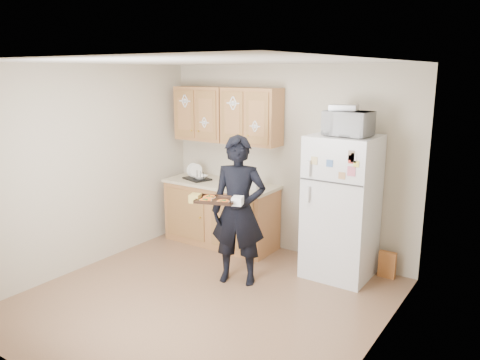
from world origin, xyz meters
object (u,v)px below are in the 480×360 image
baking_tray (216,200)px  dish_rack (197,174)px  microwave (348,124)px  refrigerator (341,207)px  person (239,211)px

baking_tray → dish_rack: 1.63m
microwave → baking_tray: bearing=-131.2°
baking_tray → microwave: (1.05, 1.06, 0.81)m
refrigerator → dish_rack: bearing=179.8°
dish_rack → refrigerator: bearing=-0.2°
refrigerator → dish_rack: refrigerator is taller
refrigerator → baking_tray: 1.51m
refrigerator → person: bearing=-137.3°
refrigerator → microwave: (0.05, -0.05, 0.99)m
person → microwave: (0.95, 0.78, 0.98)m
person → dish_rack: size_ratio=4.66×
refrigerator → microwave: microwave is taller
microwave → dish_rack: 2.40m
microwave → dish_rack: size_ratio=1.37×
refrigerator → microwave: 0.99m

